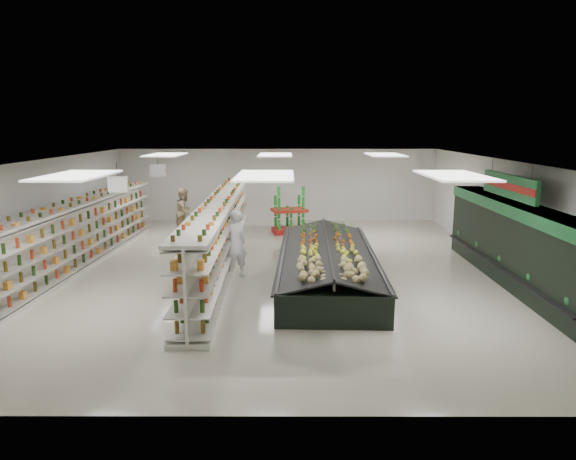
{
  "coord_description": "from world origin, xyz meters",
  "views": [
    {
      "loc": [
        0.5,
        -14.84,
        4.19
      ],
      "look_at": [
        0.47,
        0.25,
        1.12
      ],
      "focal_mm": 32.0,
      "sensor_mm": 36.0,
      "label": 1
    }
  ],
  "objects_px": {
    "gondola_left": "(78,237)",
    "shopper_main": "(235,244)",
    "produce_island": "(327,262)",
    "shopper_background": "(185,211)",
    "gondola_center": "(221,237)",
    "soda_endcap": "(289,212)"
  },
  "relations": [
    {
      "from": "gondola_center",
      "to": "soda_endcap",
      "type": "xyz_separation_m",
      "value": [
        2.06,
        5.09,
        -0.1
      ]
    },
    {
      "from": "gondola_left",
      "to": "gondola_center",
      "type": "relative_size",
      "value": 0.96
    },
    {
      "from": "produce_island",
      "to": "shopper_main",
      "type": "relative_size",
      "value": 3.83
    },
    {
      "from": "shopper_main",
      "to": "shopper_background",
      "type": "relative_size",
      "value": 1.06
    },
    {
      "from": "gondola_center",
      "to": "shopper_main",
      "type": "height_order",
      "value": "gondola_center"
    },
    {
      "from": "soda_endcap",
      "to": "shopper_background",
      "type": "xyz_separation_m",
      "value": [
        -4.1,
        -0.27,
        0.07
      ]
    },
    {
      "from": "gondola_left",
      "to": "gondola_center",
      "type": "xyz_separation_m",
      "value": [
        4.33,
        -0.17,
        0.04
      ]
    },
    {
      "from": "soda_endcap",
      "to": "shopper_main",
      "type": "xyz_separation_m",
      "value": [
        -1.51,
        -6.13,
        0.13
      ]
    },
    {
      "from": "gondola_left",
      "to": "shopper_main",
      "type": "relative_size",
      "value": 5.84
    },
    {
      "from": "gondola_left",
      "to": "produce_island",
      "type": "distance_m",
      "value": 7.58
    },
    {
      "from": "gondola_left",
      "to": "shopper_background",
      "type": "distance_m",
      "value": 5.19
    },
    {
      "from": "gondola_left",
      "to": "soda_endcap",
      "type": "xyz_separation_m",
      "value": [
        6.39,
        4.92,
        -0.06
      ]
    },
    {
      "from": "gondola_center",
      "to": "shopper_background",
      "type": "bearing_deg",
      "value": 111.88
    },
    {
      "from": "soda_endcap",
      "to": "shopper_background",
      "type": "distance_m",
      "value": 4.11
    },
    {
      "from": "shopper_background",
      "to": "gondola_center",
      "type": "bearing_deg",
      "value": -147.39
    },
    {
      "from": "shopper_background",
      "to": "produce_island",
      "type": "bearing_deg",
      "value": -129.96
    },
    {
      "from": "gondola_center",
      "to": "soda_endcap",
      "type": "relative_size",
      "value": 6.82
    },
    {
      "from": "gondola_left",
      "to": "shopper_main",
      "type": "xyz_separation_m",
      "value": [
        4.88,
        -1.21,
        0.07
      ]
    },
    {
      "from": "produce_island",
      "to": "shopper_background",
      "type": "distance_m",
      "value": 7.96
    },
    {
      "from": "produce_island",
      "to": "shopper_main",
      "type": "height_order",
      "value": "shopper_main"
    },
    {
      "from": "gondola_left",
      "to": "shopper_background",
      "type": "height_order",
      "value": "gondola_left"
    },
    {
      "from": "shopper_background",
      "to": "gondola_left",
      "type": "bearing_deg",
      "value": 163.45
    }
  ]
}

